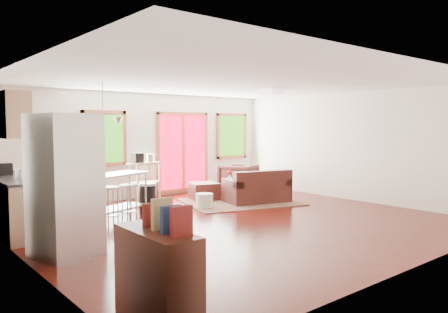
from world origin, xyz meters
TOP-DOWN VIEW (x-y plane):
  - floor at (0.00, 0.00)m, footprint 7.50×7.00m
  - ceiling at (0.00, 0.00)m, footprint 7.50×7.00m
  - back_wall at (0.00, 3.51)m, footprint 7.50×0.02m
  - left_wall at (-3.76, 0.00)m, footprint 0.02×7.00m
  - right_wall at (3.76, 0.00)m, footprint 0.02×7.00m
  - front_wall at (0.00, -3.51)m, footprint 7.50×0.02m
  - window_left at (-1.00, 3.46)m, footprint 1.10×0.05m
  - french_doors at (1.20, 3.46)m, footprint 1.60×0.05m
  - window_right at (2.90, 3.46)m, footprint 1.10×0.05m
  - rug at (1.41, 1.40)m, footprint 2.96×2.56m
  - loveseat at (1.70, 1.13)m, footprint 1.61×1.17m
  - coffee_table at (1.92, 1.72)m, footprint 1.25×0.98m
  - armchair at (2.28, 2.48)m, footprint 1.06×1.03m
  - ottoman at (0.96, 2.22)m, footprint 0.79×0.79m
  - pouf at (0.32, 1.36)m, footprint 0.41×0.41m
  - vase at (1.61, 2.03)m, footprint 0.23×0.23m
  - cabinets at (-3.49, 1.70)m, footprint 0.64×2.24m
  - refrigerator at (-3.20, -0.16)m, footprint 0.94×0.92m
  - island at (-1.74, 1.42)m, footprint 1.52×1.02m
  - cup at (-1.36, 1.42)m, footprint 0.14×0.11m
  - bar_stool_a at (-2.45, 0.92)m, footprint 0.42×0.42m
  - bar_stool_b at (-2.02, 0.99)m, footprint 0.34×0.34m
  - bar_stool_c at (-1.60, 1.10)m, footprint 0.36×0.36m
  - trash_can at (-0.93, 1.61)m, footprint 0.37×0.37m
  - kitchen_cart at (-0.16, 3.17)m, footprint 0.81×0.57m
  - bookshelf at (-3.35, -2.83)m, footprint 0.40×0.98m
  - ceiling_flush at (1.60, 0.60)m, footprint 0.35×0.35m
  - pendant_light at (-1.90, 1.50)m, footprint 0.80×0.18m

SIDE VIEW (x-z plane):
  - floor at x=0.00m, z-range -0.02..0.00m
  - rug at x=1.41m, z-range 0.00..0.03m
  - pouf at x=0.32m, z-range 0.00..0.32m
  - ottoman at x=0.96m, z-range 0.00..0.42m
  - loveseat at x=1.70m, z-range -0.08..0.69m
  - trash_can at x=-0.93m, z-range 0.00..0.64m
  - coffee_table at x=1.92m, z-range 0.16..0.60m
  - armchair at x=2.28m, z-range 0.00..0.86m
  - bookshelf at x=-3.35m, z-range -0.12..1.02m
  - vase at x=1.61m, z-range 0.36..0.66m
  - bar_stool_c at x=-1.60m, z-range 0.17..0.89m
  - bar_stool_b at x=-2.02m, z-range 0.18..0.90m
  - bar_stool_a at x=-2.45m, z-range 0.19..0.96m
  - island at x=-1.74m, z-range 0.17..1.06m
  - kitchen_cart at x=-0.16m, z-range 0.21..1.36m
  - cabinets at x=-3.49m, z-range -0.22..2.08m
  - refrigerator at x=-3.20m, z-range 0.00..1.95m
  - cup at x=-1.36m, z-range 0.95..1.08m
  - french_doors at x=1.20m, z-range 0.05..2.15m
  - back_wall at x=0.00m, z-range 0.00..2.60m
  - left_wall at x=-3.76m, z-range 0.00..2.60m
  - right_wall at x=3.76m, z-range 0.00..2.60m
  - front_wall at x=0.00m, z-range 0.00..2.60m
  - window_left at x=-1.00m, z-range 0.85..2.15m
  - window_right at x=2.90m, z-range 0.85..2.15m
  - pendant_light at x=-1.90m, z-range 1.50..2.29m
  - ceiling_flush at x=1.60m, z-range 2.47..2.59m
  - ceiling at x=0.00m, z-range 2.60..2.62m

